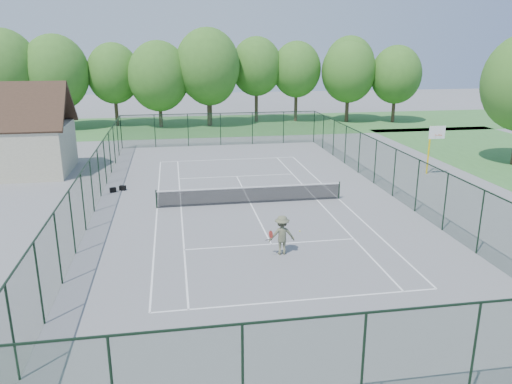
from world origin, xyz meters
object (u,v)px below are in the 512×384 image
at_px(tennis_net, 250,194).
at_px(sports_bag_a, 113,190).
at_px(basketball_goal, 433,140).
at_px(tennis_player, 282,235).

height_order(tennis_net, sports_bag_a, tennis_net).
bearing_deg(sports_bag_a, tennis_net, -44.71).
bearing_deg(basketball_goal, tennis_net, -162.36).
distance_m(tennis_net, tennis_player, 7.58).
xyz_separation_m(tennis_net, basketball_goal, (13.86, 4.41, 1.99)).
xyz_separation_m(sports_bag_a, tennis_player, (8.60, -11.31, 0.76)).
distance_m(basketball_goal, tennis_player, 18.21).
height_order(tennis_net, tennis_player, tennis_player).
height_order(tennis_net, basketball_goal, basketball_goal).
relative_size(tennis_net, sports_bag_a, 28.86).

